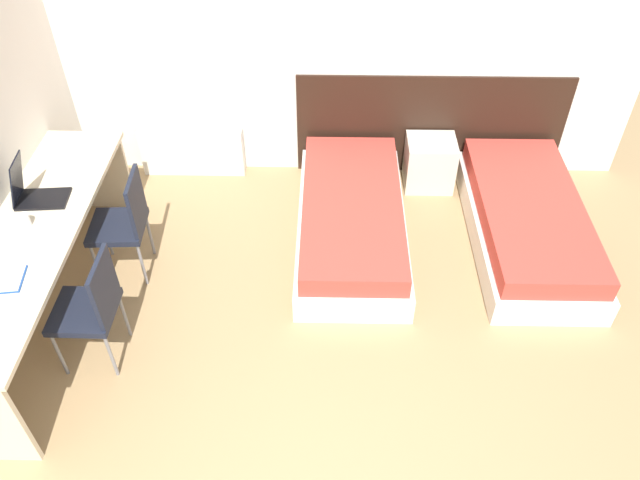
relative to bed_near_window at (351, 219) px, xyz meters
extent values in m
cube|color=silver|center=(-0.25, 1.03, 1.15)|extent=(5.53, 0.05, 2.70)
cube|color=black|center=(0.73, 0.99, 0.30)|extent=(2.44, 0.03, 0.99)
cube|color=silver|center=(0.00, 0.00, -0.08)|extent=(0.89, 1.91, 0.23)
cube|color=#CC3D33|center=(0.00, 0.00, 0.12)|extent=(0.81, 1.83, 0.17)
cube|color=silver|center=(1.46, 0.00, -0.08)|extent=(0.89, 1.91, 0.23)
cube|color=#CC3D33|center=(1.46, 0.00, 0.12)|extent=(0.81, 1.83, 0.17)
cube|color=beige|center=(0.73, 0.77, 0.04)|extent=(0.44, 0.38, 0.47)
cube|color=silver|center=(-1.48, 0.91, 0.04)|extent=(0.96, 0.12, 0.47)
cube|color=beige|center=(-2.20, -0.84, 0.56)|extent=(0.62, 2.48, 0.04)
cube|color=beige|center=(-2.20, 0.38, 0.17)|extent=(0.56, 0.04, 0.74)
cube|color=black|center=(-1.80, -0.41, 0.25)|extent=(0.43, 0.43, 0.05)
cube|color=black|center=(-1.61, -0.41, 0.49)|extent=(0.05, 0.37, 0.43)
cylinder|color=slate|center=(-1.96, -0.60, 0.02)|extent=(0.02, 0.02, 0.42)
cylinder|color=slate|center=(-1.98, -0.25, 0.02)|extent=(0.02, 0.02, 0.42)
cylinder|color=slate|center=(-1.62, -0.58, 0.02)|extent=(0.02, 0.02, 0.42)
cylinder|color=slate|center=(-1.63, -0.23, 0.02)|extent=(0.02, 0.02, 0.42)
cube|color=black|center=(-1.80, -1.26, 0.25)|extent=(0.41, 0.41, 0.05)
cube|color=black|center=(-1.61, -1.27, 0.49)|extent=(0.03, 0.37, 0.43)
cylinder|color=slate|center=(-1.97, -1.44, 0.02)|extent=(0.02, 0.02, 0.42)
cylinder|color=slate|center=(-1.97, -1.09, 0.02)|extent=(0.02, 0.02, 0.42)
cylinder|color=slate|center=(-1.63, -1.44, 0.02)|extent=(0.02, 0.02, 0.42)
cylinder|color=slate|center=(-1.62, -1.09, 0.02)|extent=(0.02, 0.02, 0.42)
cube|color=black|center=(-2.23, -0.50, 0.59)|extent=(0.37, 0.27, 0.02)
cube|color=black|center=(-2.37, -0.52, 0.77)|extent=(0.11, 0.24, 0.34)
cube|color=#1E4793|center=(-2.22, -1.31, 0.58)|extent=(0.31, 0.27, 0.01)
cube|color=white|center=(-2.22, -1.31, 0.59)|extent=(0.29, 0.25, 0.01)
cylinder|color=white|center=(-2.26, -0.78, 0.62)|extent=(0.08, 0.08, 0.09)
camera|label=1|loc=(-0.18, -3.95, 3.38)|focal=35.00mm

